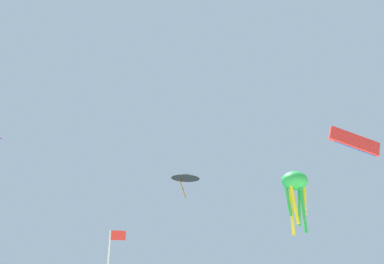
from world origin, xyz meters
name	(u,v)px	position (x,y,z in m)	size (l,w,h in m)	color
kite_parafoil_red	(354,141)	(12.42, 6.38, 10.18)	(3.54, 0.70, 2.16)	red
kite_delta_black	(185,176)	(4.53, 27.46, 12.92)	(3.66, 3.64, 2.68)	black
kite_octopus_green	(295,184)	(11.76, 14.42, 9.17)	(2.60, 2.60, 5.23)	green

